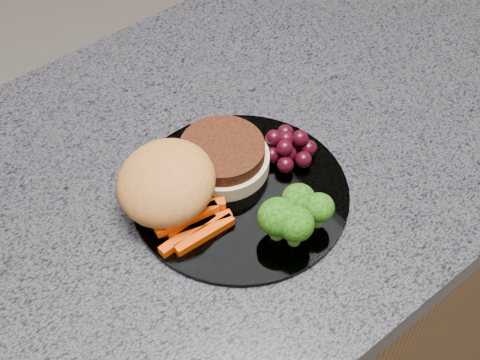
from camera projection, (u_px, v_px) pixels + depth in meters
name	position (u px, v px, depth m)	size (l,w,h in m)	color
island_cabinet	(204.00, 351.00, 1.17)	(1.20, 0.60, 0.86)	brown
countertop	(189.00, 186.00, 0.83)	(1.20, 0.60, 0.04)	#45444D
plate	(240.00, 193.00, 0.80)	(0.26, 0.26, 0.01)	white
burger	(187.00, 176.00, 0.77)	(0.21, 0.14, 0.06)	beige
carrot_sticks	(194.00, 223.00, 0.75)	(0.10, 0.06, 0.02)	#DF3E03
broccoli	(294.00, 214.00, 0.73)	(0.09, 0.06, 0.05)	olive
grape_bunch	(288.00, 147.00, 0.82)	(0.06, 0.06, 0.04)	black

